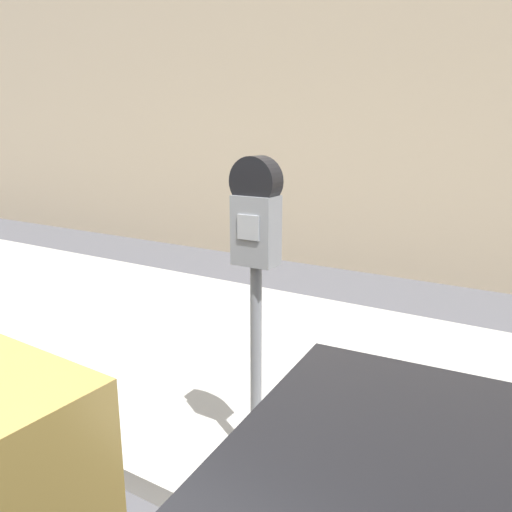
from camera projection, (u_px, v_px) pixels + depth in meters
The scene contains 3 objects.
sidewalk at pixel (264, 364), 3.58m from camera, with size 24.00×2.80×0.12m.
building_facade at pixel (406, 5), 5.37m from camera, with size 24.00×0.30×6.00m.
parking_meter at pixel (256, 245), 2.17m from camera, with size 0.21×0.13×1.47m.
Camera 1 is at (1.65, -0.64, 1.69)m, focal length 35.00 mm.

